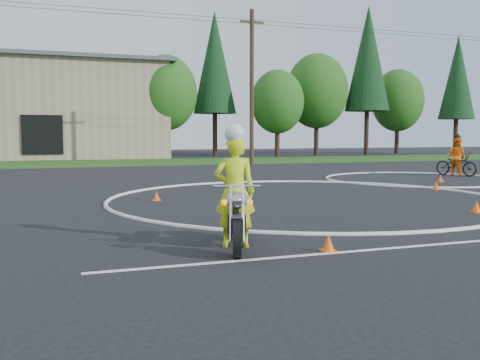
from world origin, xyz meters
name	(u,v)px	position (x,y,z in m)	size (l,w,h in m)	color
ground	(358,212)	(0.00, 0.00, 0.00)	(120.00, 120.00, 0.00)	black
grass_strip	(159,162)	(0.00, 27.00, 0.01)	(120.00, 10.00, 0.02)	#1E4714
course_markings	(345,192)	(2.17, 4.35, 0.01)	(19.05, 19.05, 0.12)	silver
primary_motorcycle	(237,216)	(-4.35, -3.09, 0.57)	(1.05, 2.14, 1.17)	black
rider_primary_grp	(235,188)	(-4.34, -2.95, 1.04)	(0.83, 0.67, 2.17)	#CDE418
rider_second_grp	(456,161)	(11.10, 9.10, 0.72)	(1.36, 2.24, 2.04)	black
traffic_cones	(432,187)	(5.18, 3.56, 0.14)	(18.59, 11.69, 0.30)	#FF5B0D
treeline	(298,86)	(14.78, 34.61, 6.62)	(38.20, 8.10, 14.52)	#382619
utility_poles	(252,85)	(5.00, 21.00, 5.20)	(41.60, 1.12, 10.00)	#473321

